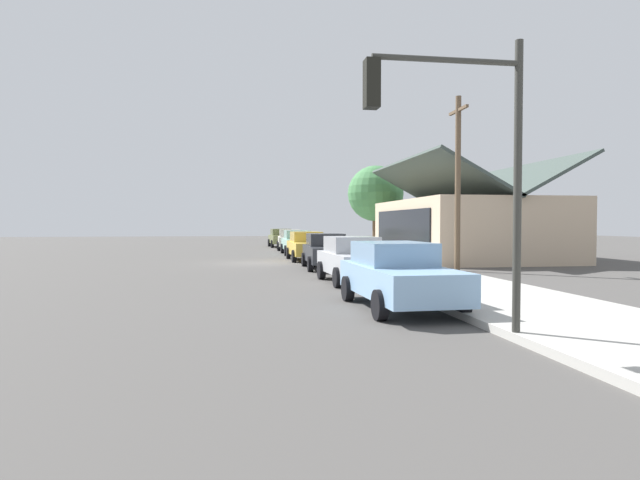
% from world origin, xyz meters
% --- Properties ---
extents(ground_plane, '(120.00, 120.00, 0.00)m').
position_xyz_m(ground_plane, '(0.00, 0.00, 0.00)').
color(ground_plane, '#4C4947').
extents(sidewalk_curb, '(60.00, 4.20, 0.16)m').
position_xyz_m(sidewalk_curb, '(0.00, 5.60, 0.08)').
color(sidewalk_curb, '#B2AFA8').
rests_on(sidewalk_curb, ground).
extents(car_olive, '(4.44, 2.20, 1.59)m').
position_xyz_m(car_olive, '(-18.90, 2.67, 0.81)').
color(car_olive, olive).
rests_on(car_olive, ground).
extents(car_ivory, '(4.46, 2.20, 1.59)m').
position_xyz_m(car_ivory, '(-13.52, 2.90, 0.81)').
color(car_ivory, silver).
rests_on(car_ivory, ground).
extents(car_seafoam, '(4.64, 2.05, 1.59)m').
position_xyz_m(car_seafoam, '(-7.69, 2.83, 0.82)').
color(car_seafoam, '#9ED1BC').
rests_on(car_seafoam, ground).
extents(car_mustard, '(4.77, 2.05, 1.59)m').
position_xyz_m(car_mustard, '(-1.81, 2.68, 0.82)').
color(car_mustard, gold).
rests_on(car_mustard, ground).
extents(car_charcoal, '(4.74, 2.11, 1.59)m').
position_xyz_m(car_charcoal, '(3.76, 2.84, 0.82)').
color(car_charcoal, '#2D3035').
rests_on(car_charcoal, ground).
extents(car_silver, '(4.37, 2.16, 1.59)m').
position_xyz_m(car_silver, '(9.57, 2.83, 0.81)').
color(car_silver, silver).
rests_on(car_silver, ground).
extents(car_skyblue, '(4.75, 2.16, 1.59)m').
position_xyz_m(car_skyblue, '(15.24, 2.65, 0.82)').
color(car_skyblue, '#8CB7E0').
rests_on(car_skyblue, ground).
extents(storefront_building, '(12.17, 8.23, 5.63)m').
position_xyz_m(storefront_building, '(-1.38, 11.98, 1.85)').
color(storefront_building, '#CCB293').
rests_on(storefront_building, ground).
extents(shade_tree, '(4.01, 4.01, 6.23)m').
position_xyz_m(shade_tree, '(-9.65, 8.71, 4.20)').
color(shade_tree, brown).
rests_on(shade_tree, ground).
extents(traffic_light_main, '(0.37, 2.79, 5.20)m').
position_xyz_m(traffic_light_main, '(19.10, 2.54, 3.49)').
color(traffic_light_main, '#383833').
rests_on(traffic_light_main, ground).
extents(utility_pole_wooden, '(1.80, 0.24, 7.50)m').
position_xyz_m(utility_pole_wooden, '(5.96, 8.20, 3.93)').
color(utility_pole_wooden, brown).
rests_on(utility_pole_wooden, ground).
extents(fire_hydrant_red, '(0.22, 0.22, 0.71)m').
position_xyz_m(fire_hydrant_red, '(-14.38, 4.20, 0.50)').
color(fire_hydrant_red, red).
rests_on(fire_hydrant_red, sidewalk_curb).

